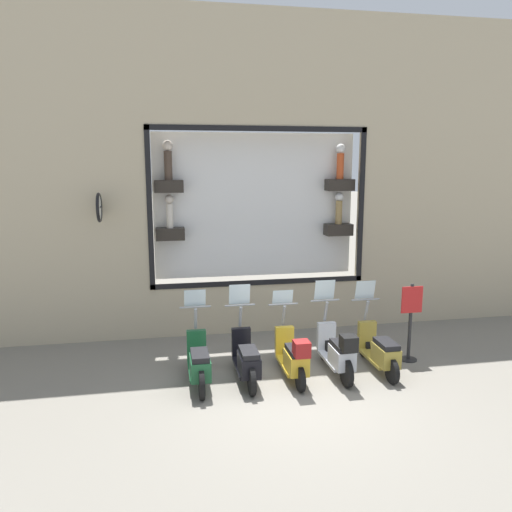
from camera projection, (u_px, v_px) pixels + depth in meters
ground_plane at (296, 394)px, 8.86m from camera, size 120.00×120.00×0.00m
building_facade at (258, 175)px, 11.65m from camera, size 1.24×36.00×7.41m
scooter_olive_0 at (380, 350)px, 9.76m from camera, size 1.79×0.60×1.64m
scooter_silver_1 at (338, 352)px, 9.54m from camera, size 1.81×0.60×1.70m
scooter_yellow_2 at (293, 356)px, 9.37m from camera, size 1.79×0.61×1.52m
scooter_black_3 at (246, 359)px, 9.29m from camera, size 1.80×0.60×1.69m
scooter_green_4 at (199, 363)px, 9.13m from camera, size 1.81×0.60×1.62m
shop_sign_post at (410, 320)px, 10.23m from camera, size 0.36×0.45×1.63m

